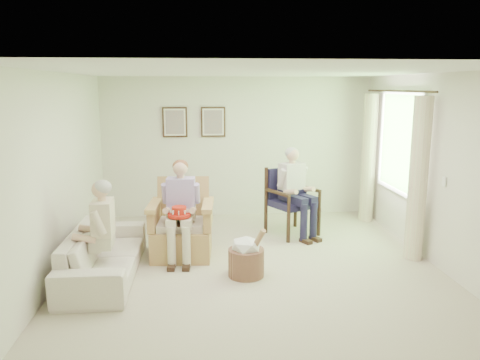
# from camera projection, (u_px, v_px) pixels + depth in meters

# --- Properties ---
(floor) EXTENTS (5.50, 5.50, 0.00)m
(floor) POSITION_uv_depth(u_px,v_px,m) (253.00, 268.00, 6.33)
(floor) COLOR #C0B19A
(floor) RESTS_ON ground
(back_wall) EXTENTS (5.00, 0.04, 2.60)m
(back_wall) POSITION_uv_depth(u_px,v_px,m) (237.00, 147.00, 8.76)
(back_wall) COLOR silver
(back_wall) RESTS_ON ground
(front_wall) EXTENTS (5.00, 0.04, 2.60)m
(front_wall) POSITION_uv_depth(u_px,v_px,m) (297.00, 243.00, 3.39)
(front_wall) COLOR silver
(front_wall) RESTS_ON ground
(left_wall) EXTENTS (0.04, 5.50, 2.60)m
(left_wall) POSITION_uv_depth(u_px,v_px,m) (56.00, 177.00, 5.87)
(left_wall) COLOR silver
(left_wall) RESTS_ON ground
(right_wall) EXTENTS (0.04, 5.50, 2.60)m
(right_wall) POSITION_uv_depth(u_px,v_px,m) (439.00, 171.00, 6.28)
(right_wall) COLOR silver
(right_wall) RESTS_ON ground
(ceiling) EXTENTS (5.00, 5.50, 0.02)m
(ceiling) POSITION_uv_depth(u_px,v_px,m) (255.00, 72.00, 5.82)
(ceiling) COLOR white
(ceiling) RESTS_ON back_wall
(window) EXTENTS (0.13, 2.50, 1.63)m
(window) POSITION_uv_depth(u_px,v_px,m) (400.00, 140.00, 7.40)
(window) COLOR #2D6B23
(window) RESTS_ON right_wall
(curtain_left) EXTENTS (0.34, 0.34, 2.30)m
(curtain_left) POSITION_uv_depth(u_px,v_px,m) (418.00, 179.00, 6.51)
(curtain_left) COLOR beige
(curtain_left) RESTS_ON ground
(curtain_right) EXTENTS (0.34, 0.34, 2.30)m
(curtain_right) POSITION_uv_depth(u_px,v_px,m) (368.00, 158.00, 8.43)
(curtain_right) COLOR beige
(curtain_right) RESTS_ON ground
(framed_print_left) EXTENTS (0.45, 0.05, 0.55)m
(framed_print_left) POSITION_uv_depth(u_px,v_px,m) (175.00, 122.00, 8.54)
(framed_print_left) COLOR #382114
(framed_print_left) RESTS_ON back_wall
(framed_print_right) EXTENTS (0.45, 0.05, 0.55)m
(framed_print_right) POSITION_uv_depth(u_px,v_px,m) (213.00, 122.00, 8.60)
(framed_print_right) COLOR #382114
(framed_print_right) RESTS_ON back_wall
(wicker_armchair) EXTENTS (0.87, 0.86, 1.11)m
(wicker_armchair) POSITION_uv_depth(u_px,v_px,m) (182.00, 232.00, 6.78)
(wicker_armchair) COLOR tan
(wicker_armchair) RESTS_ON ground
(wood_armchair) EXTENTS (0.70, 0.66, 1.08)m
(wood_armchair) POSITION_uv_depth(u_px,v_px,m) (291.00, 198.00, 7.79)
(wood_armchair) COLOR black
(wood_armchair) RESTS_ON ground
(sofa) EXTENTS (2.09, 0.82, 0.61)m
(sofa) POSITION_uv_depth(u_px,v_px,m) (104.00, 253.00, 6.03)
(sofa) COLOR silver
(sofa) RESTS_ON ground
(person_wicker) EXTENTS (0.40, 0.62, 1.38)m
(person_wicker) POSITION_uv_depth(u_px,v_px,m) (181.00, 203.00, 6.55)
(person_wicker) COLOR beige
(person_wicker) RESTS_ON ground
(person_dark) EXTENTS (0.40, 0.62, 1.43)m
(person_dark) POSITION_uv_depth(u_px,v_px,m) (294.00, 185.00, 7.56)
(person_dark) COLOR #1B1836
(person_dark) RESTS_ON ground
(person_sofa) EXTENTS (0.42, 0.63, 1.27)m
(person_sofa) POSITION_uv_depth(u_px,v_px,m) (99.00, 226.00, 5.76)
(person_sofa) COLOR #BCB197
(person_sofa) RESTS_ON ground
(red_hat) EXTENTS (0.32, 0.32, 0.14)m
(red_hat) POSITION_uv_depth(u_px,v_px,m) (179.00, 213.00, 6.36)
(red_hat) COLOR #B52012
(red_hat) RESTS_ON person_wicker
(hatbox) EXTENTS (0.61, 0.61, 0.68)m
(hatbox) POSITION_uv_depth(u_px,v_px,m) (246.00, 256.00, 6.03)
(hatbox) COLOR #A8735B
(hatbox) RESTS_ON ground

